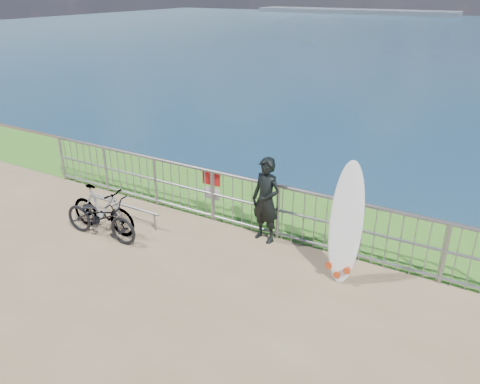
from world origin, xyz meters
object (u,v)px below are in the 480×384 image
Objects in this scene: surfer at (266,200)px; bicycle_far at (103,209)px; surfboard at (345,228)px; bicycle_near at (100,217)px.

bicycle_far is at bearing -144.27° from surfer.
bicycle_far is (-4.65, -0.82, -0.47)m from surfboard.
surfboard reaches higher than bicycle_near.
bicycle_near is (-2.79, -1.53, -0.39)m from surfer.
bicycle_far is (-0.16, 0.23, 0.03)m from bicycle_near.
surfer reaches higher than bicycle_far.
surfboard is at bearing -81.87° from bicycle_far.
surfboard is 4.74m from bicycle_far.
bicycle_near is (-4.49, -1.04, -0.50)m from surfboard.
surfer is 1.77m from surfboard.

